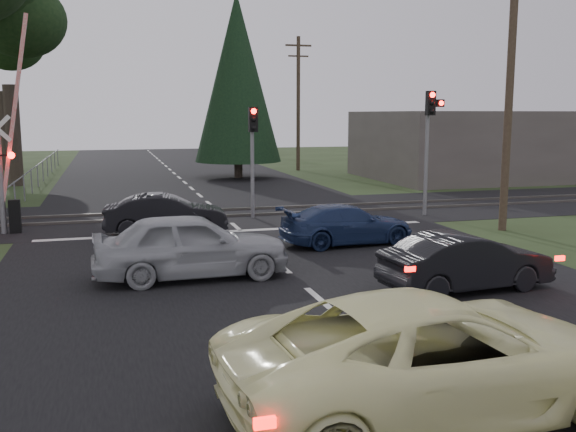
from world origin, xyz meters
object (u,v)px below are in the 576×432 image
object	(u,v)px
utility_pole_near	(510,87)
dark_hatchback	(466,262)
utility_pole_mid	(298,101)
dark_car_far	(166,214)
traffic_signal_right	(430,128)
utility_pole_far	(230,106)
blue_sedan	(347,225)
silver_car	(191,245)
cream_coupe	(436,355)
crossing_signal	(8,171)
traffic_signal_center	(253,143)

from	to	relation	value
utility_pole_near	dark_hatchback	distance (m)	9.10
utility_pole_mid	dark_car_far	xyz separation A→B (m)	(-10.92, -21.66, -4.08)
traffic_signal_right	dark_car_far	bearing A→B (deg)	-173.50
utility_pole_far	blue_sedan	world-z (taller)	utility_pole_far
utility_pole_near	silver_car	world-z (taller)	utility_pole_near
utility_pole_near	dark_hatchback	bearing A→B (deg)	-129.51
utility_pole_near	utility_pole_mid	size ratio (longest dim) A/B	1.00
cream_coupe	blue_sedan	xyz separation A→B (m)	(2.83, 10.59, -0.19)
utility_pole_mid	silver_car	distance (m)	29.84
utility_pole_near	blue_sedan	world-z (taller)	utility_pole_near
traffic_signal_right	blue_sedan	distance (m)	7.05
traffic_signal_right	cream_coupe	size ratio (longest dim) A/B	0.83
utility_pole_near	crossing_signal	bearing A→B (deg)	166.50
cream_coupe	silver_car	distance (m)	8.14
silver_car	blue_sedan	xyz separation A→B (m)	(4.98, 2.73, -0.19)
traffic_signal_right	utility_pole_far	distance (m)	45.56
silver_car	blue_sedan	distance (m)	5.68
traffic_signal_right	utility_pole_far	bearing A→B (deg)	88.80
blue_sedan	utility_pole_far	bearing A→B (deg)	-11.24
utility_pole_far	dark_hatchback	size ratio (longest dim) A/B	2.33
traffic_signal_right	utility_pole_near	bearing A→B (deg)	-74.66
cream_coupe	traffic_signal_center	bearing A→B (deg)	-8.56
crossing_signal	blue_sedan	xyz separation A→B (m)	(9.91, -4.58, -1.47)
crossing_signal	cream_coupe	xyz separation A→B (m)	(7.07, -15.16, -1.27)
traffic_signal_center	silver_car	world-z (taller)	traffic_signal_center
crossing_signal	traffic_signal_center	distance (m)	8.36
traffic_signal_right	traffic_signal_center	size ratio (longest dim) A/B	1.15
traffic_signal_right	traffic_signal_center	world-z (taller)	traffic_signal_right
utility_pole_mid	dark_hatchback	size ratio (longest dim) A/B	2.33
traffic_signal_right	cream_coupe	xyz separation A→B (m)	(-7.75, -14.85, -2.53)
utility_pole_near	utility_pole_far	bearing A→B (deg)	90.00
traffic_signal_right	dark_hatchback	world-z (taller)	traffic_signal_right
cream_coupe	blue_sedan	world-z (taller)	cream_coupe
traffic_signal_right	utility_pole_mid	size ratio (longest dim) A/B	0.52
silver_car	blue_sedan	bearing A→B (deg)	-62.42
utility_pole_far	silver_car	xyz separation A→B (m)	(-10.84, -52.52, -3.94)
dark_hatchback	dark_car_far	xyz separation A→B (m)	(-5.75, 8.61, 0.01)
utility_pole_near	utility_pole_far	size ratio (longest dim) A/B	1.00
dark_hatchback	crossing_signal	bearing A→B (deg)	40.60
crossing_signal	blue_sedan	world-z (taller)	crossing_signal
traffic_signal_center	dark_hatchback	size ratio (longest dim) A/B	1.06
utility_pole_far	silver_car	world-z (taller)	utility_pole_far
utility_pole_mid	cream_coupe	size ratio (longest dim) A/B	1.60
traffic_signal_right	utility_pole_near	size ratio (longest dim) A/B	0.52
dark_car_far	utility_pole_near	bearing A→B (deg)	-97.07
utility_pole_mid	blue_sedan	distance (m)	25.81
dark_car_far	traffic_signal_right	bearing A→B (deg)	-78.49
traffic_signal_center	dark_car_far	xyz separation A→B (m)	(-3.42, -2.34, -2.16)
silver_car	utility_pole_mid	bearing A→B (deg)	-22.69
blue_sedan	traffic_signal_center	bearing A→B (deg)	12.11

